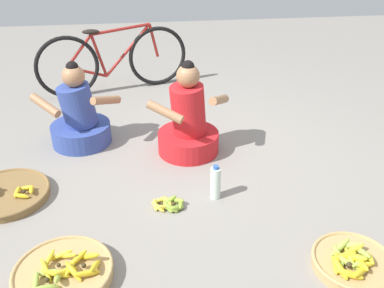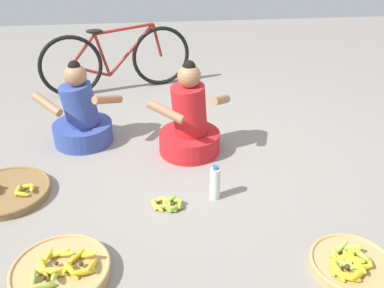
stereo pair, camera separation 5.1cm
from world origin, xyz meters
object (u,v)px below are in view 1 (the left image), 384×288
Objects in this scene: water_bottle at (215,183)px; banana_basket_front_center at (63,273)px; vendor_woman_front at (188,124)px; bicycle_leaning at (114,60)px; vendor_woman_behind at (79,118)px; loose_bananas_back_center at (169,204)px; banana_basket_front_left at (6,194)px; banana_basket_mid_left at (353,262)px.

banana_basket_front_center is at bearing -146.10° from water_bottle.
vendor_woman_front is at bearing 99.32° from water_bottle.
bicycle_leaning is 2.92× the size of banana_basket_front_center.
vendor_woman_behind is at bearing 91.82° from banana_basket_front_center.
loose_bananas_back_center is at bearing 42.42° from banana_basket_front_center.
vendor_woman_front reaches higher than banana_basket_front_left.
banana_basket_front_left is 1.52m from water_bottle.
loose_bananas_back_center is (0.65, 0.59, -0.02)m from banana_basket_front_center.
vendor_woman_behind is at bearing 123.89° from loose_bananas_back_center.
vendor_woman_front is 1.63m from bicycle_leaning.
banana_basket_mid_left is (0.79, -1.48, -0.21)m from vendor_woman_front.
banana_basket_mid_left is 1.25m from loose_bananas_back_center.
banana_basket_front_center is 2.25× the size of loose_bananas_back_center.
banana_basket_front_center is at bearing -88.18° from vendor_woman_behind.
banana_basket_front_center is (0.05, -1.63, -0.19)m from vendor_woman_behind.
vendor_woman_front reaches higher than vendor_woman_behind.
vendor_woman_behind is 2.99× the size of loose_bananas_back_center.
loose_bananas_back_center is at bearing -106.75° from vendor_woman_front.
water_bottle reaches higher than loose_bananas_back_center.
loose_bananas_back_center is at bearing -167.80° from water_bottle.
vendor_woman_front is 0.49× the size of bicycle_leaning.
vendor_woman_front is 1.08× the size of vendor_woman_behind.
vendor_woman_behind is 1.27m from loose_bananas_back_center.
banana_basket_front_center is at bearing -94.35° from bicycle_leaning.
bicycle_leaning is 2.31m from loose_bananas_back_center.
banana_basket_front_left is at bearing -160.04° from vendor_woman_front.
vendor_woman_behind is 1.42m from water_bottle.
water_bottle is (0.99, 0.66, 0.08)m from banana_basket_front_center.
vendor_woman_front is at bearing -66.04° from bicycle_leaning.
vendor_woman_behind is at bearing 137.17° from water_bottle.
loose_bananas_back_center is at bearing -79.17° from bicycle_leaning.
banana_basket_front_center is 0.88m from loose_bananas_back_center.
banana_basket_front_left is 2.30× the size of water_bottle.
banana_basket_front_left is at bearing -120.98° from vendor_woman_behind.
vendor_woman_behind is (-0.93, 0.28, -0.02)m from vendor_woman_front.
banana_basket_mid_left is 1.92× the size of loose_bananas_back_center.
banana_basket_front_left reaches higher than loose_bananas_back_center.
bicycle_leaning is (-0.66, 1.48, 0.10)m from vendor_woman_front.
banana_basket_front_center is 0.99m from banana_basket_front_left.
banana_basket_front_center reaches higher than banana_basket_front_left.
vendor_woman_behind is 1.56× the size of banana_basket_mid_left.
vendor_woman_front is at bearing 57.10° from banana_basket_front_center.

